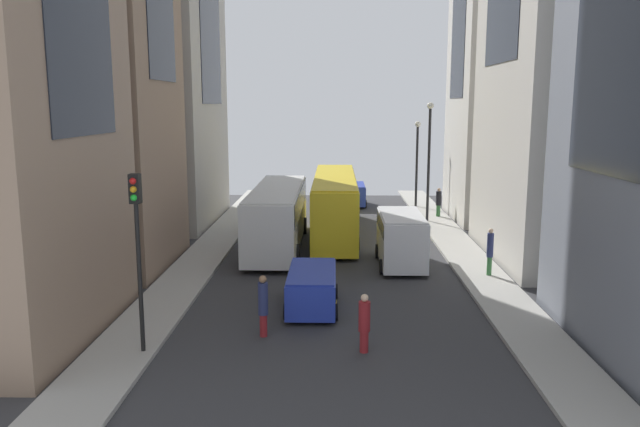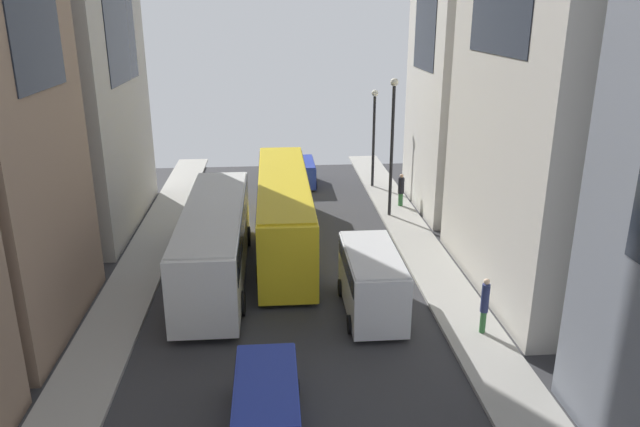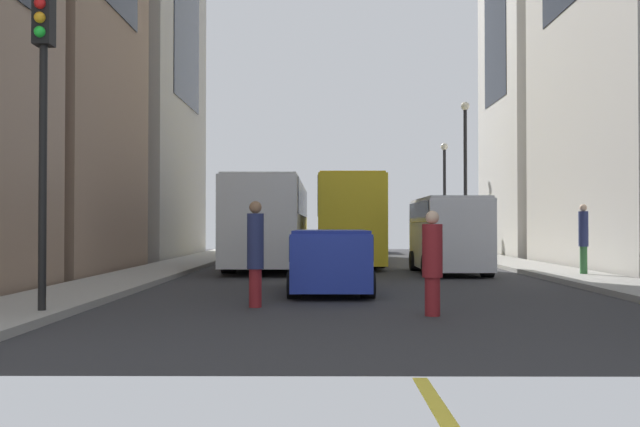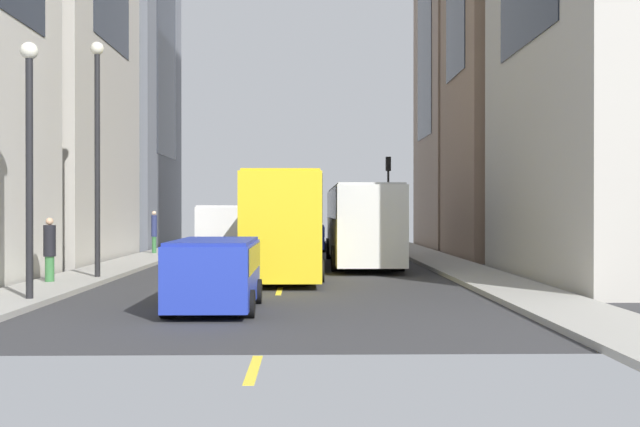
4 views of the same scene
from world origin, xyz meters
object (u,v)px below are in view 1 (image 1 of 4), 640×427
at_px(delivery_van_white, 401,236).
at_px(pedestrian_waiting_curb, 263,304).
at_px(pedestrian_crossing_near, 364,322).
at_px(car_blue_0, 353,193).
at_px(pedestrian_walking_far, 490,250).
at_px(city_bus_white, 278,212).
at_px(traffic_light_near_corner, 137,229).
at_px(streetcar_yellow, 335,200).
at_px(car_blue_1, 312,286).
at_px(pedestrian_crossing_mid, 439,201).

distance_m(delivery_van_white, pedestrian_waiting_curb, 11.14).
relative_size(pedestrian_waiting_curb, pedestrian_crossing_near, 1.11).
relative_size(car_blue_0, pedestrian_waiting_curb, 1.86).
bearing_deg(pedestrian_walking_far, city_bus_white, -114.61).
bearing_deg(car_blue_0, delivery_van_white, -84.26).
bearing_deg(traffic_light_near_corner, streetcar_yellow, 72.26).
xyz_separation_m(car_blue_1, pedestrian_walking_far, (7.90, 4.48, 0.41)).
distance_m(streetcar_yellow, delivery_van_white, 8.19).
bearing_deg(pedestrian_crossing_mid, car_blue_0, -66.71).
height_order(streetcar_yellow, car_blue_0, streetcar_yellow).
distance_m(car_blue_1, traffic_light_near_corner, 7.67).
xyz_separation_m(city_bus_white, pedestrian_crossing_near, (4.10, -14.76, -1.00)).
height_order(car_blue_0, pedestrian_waiting_curb, pedestrian_waiting_curb).
xyz_separation_m(city_bus_white, pedestrian_crossing_mid, (10.30, 9.09, -0.82)).
relative_size(car_blue_1, pedestrian_waiting_curb, 1.93).
distance_m(car_blue_0, pedestrian_crossing_near, 29.40).
relative_size(delivery_van_white, traffic_light_near_corner, 0.89).
relative_size(delivery_van_white, pedestrian_waiting_curb, 2.34).
bearing_deg(pedestrian_waiting_curb, pedestrian_crossing_near, 140.42).
distance_m(city_bus_white, pedestrian_crossing_mid, 13.76).
distance_m(pedestrian_waiting_curb, pedestrian_crossing_near, 3.62).
distance_m(city_bus_white, car_blue_1, 10.79).
height_order(delivery_van_white, car_blue_0, delivery_van_white).
relative_size(streetcar_yellow, car_blue_1, 3.40).
xyz_separation_m(city_bus_white, traffic_light_near_corner, (-2.89, -15.20, 2.06)).
bearing_deg(car_blue_0, pedestrian_crossing_mid, -43.84).
xyz_separation_m(car_blue_0, pedestrian_crossing_mid, (5.78, -5.55, 0.21)).
bearing_deg(car_blue_1, pedestrian_waiting_curb, -117.51).
height_order(city_bus_white, car_blue_1, city_bus_white).
height_order(pedestrian_crossing_mid, traffic_light_near_corner, traffic_light_near_corner).
bearing_deg(city_bus_white, pedestrian_waiting_curb, -86.91).
relative_size(streetcar_yellow, pedestrian_waiting_curb, 6.56).
distance_m(car_blue_0, pedestrian_crossing_mid, 8.01).
relative_size(delivery_van_white, car_blue_1, 1.21).
relative_size(city_bus_white, pedestrian_crossing_mid, 6.00).
bearing_deg(pedestrian_crossing_mid, traffic_light_near_corner, 38.63).
distance_m(car_blue_0, traffic_light_near_corner, 30.90).
xyz_separation_m(city_bus_white, pedestrian_walking_far, (10.18, -6.00, -0.69)).
relative_size(pedestrian_crossing_mid, pedestrian_crossing_near, 1.03).
bearing_deg(pedestrian_crossing_mid, city_bus_white, 18.57).
height_order(delivery_van_white, pedestrian_waiting_curb, delivery_van_white).
height_order(pedestrian_crossing_near, traffic_light_near_corner, traffic_light_near_corner).
distance_m(streetcar_yellow, pedestrian_crossing_near, 18.44).
relative_size(city_bus_white, car_blue_0, 2.96).
height_order(car_blue_0, traffic_light_near_corner, traffic_light_near_corner).
bearing_deg(streetcar_yellow, pedestrian_waiting_curb, -98.01).
height_order(streetcar_yellow, pedestrian_waiting_curb, streetcar_yellow).
distance_m(city_bus_white, streetcar_yellow, 4.79).
distance_m(city_bus_white, traffic_light_near_corner, 15.61).
xyz_separation_m(streetcar_yellow, pedestrian_crossing_near, (0.97, -18.39, -1.11)).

